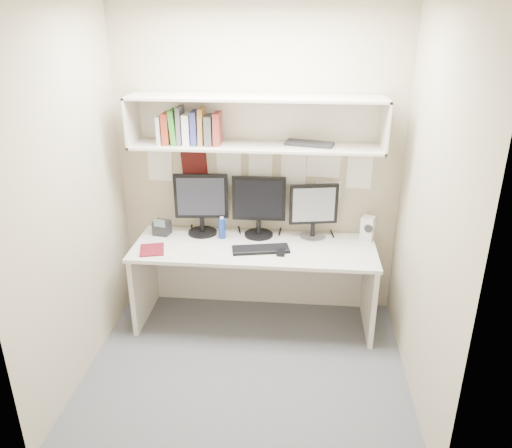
# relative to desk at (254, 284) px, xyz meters

# --- Properties ---
(floor) EXTENTS (2.40, 2.00, 0.01)m
(floor) POSITION_rel_desk_xyz_m (0.00, -0.65, -0.37)
(floor) COLOR #4B4B50
(floor) RESTS_ON ground
(wall_back) EXTENTS (2.40, 0.02, 2.60)m
(wall_back) POSITION_rel_desk_xyz_m (0.00, 0.35, 0.93)
(wall_back) COLOR tan
(wall_back) RESTS_ON ground
(wall_front) EXTENTS (2.40, 0.02, 2.60)m
(wall_front) POSITION_rel_desk_xyz_m (0.00, -1.65, 0.93)
(wall_front) COLOR tan
(wall_front) RESTS_ON ground
(wall_left) EXTENTS (0.02, 2.00, 2.60)m
(wall_left) POSITION_rel_desk_xyz_m (-1.20, -0.65, 0.93)
(wall_left) COLOR tan
(wall_left) RESTS_ON ground
(wall_right) EXTENTS (0.02, 2.00, 2.60)m
(wall_right) POSITION_rel_desk_xyz_m (1.20, -0.65, 0.93)
(wall_right) COLOR tan
(wall_right) RESTS_ON ground
(desk) EXTENTS (2.00, 0.70, 0.73)m
(desk) POSITION_rel_desk_xyz_m (0.00, 0.00, 0.00)
(desk) COLOR beige
(desk) RESTS_ON floor
(overhead_hutch) EXTENTS (2.00, 0.38, 0.40)m
(overhead_hutch) POSITION_rel_desk_xyz_m (0.00, 0.21, 1.35)
(overhead_hutch) COLOR beige
(overhead_hutch) RESTS_ON wall_back
(pinned_papers) EXTENTS (1.92, 0.01, 0.48)m
(pinned_papers) POSITION_rel_desk_xyz_m (0.00, 0.34, 0.88)
(pinned_papers) COLOR white
(pinned_papers) RESTS_ON wall_back
(monitor_left) EXTENTS (0.46, 0.25, 0.54)m
(monitor_left) POSITION_rel_desk_xyz_m (-0.48, 0.22, 0.65)
(monitor_left) COLOR black
(monitor_left) RESTS_ON desk
(monitor_center) EXTENTS (0.45, 0.25, 0.53)m
(monitor_center) POSITION_rel_desk_xyz_m (0.02, 0.22, 0.65)
(monitor_center) COLOR black
(monitor_center) RESTS_ON desk
(monitor_right) EXTENTS (0.41, 0.22, 0.47)m
(monitor_right) POSITION_rel_desk_xyz_m (0.48, 0.22, 0.62)
(monitor_right) COLOR #A5A5AA
(monitor_right) RESTS_ON desk
(keyboard) EXTENTS (0.48, 0.25, 0.02)m
(keyboard) POSITION_rel_desk_xyz_m (0.06, -0.09, 0.37)
(keyboard) COLOR black
(keyboard) RESTS_ON desk
(mouse) EXTENTS (0.07, 0.11, 0.03)m
(mouse) POSITION_rel_desk_xyz_m (0.23, -0.14, 0.38)
(mouse) COLOR black
(mouse) RESTS_ON desk
(speaker) EXTENTS (0.13, 0.14, 0.21)m
(speaker) POSITION_rel_desk_xyz_m (0.94, 0.21, 0.47)
(speaker) COLOR silver
(speaker) RESTS_ON desk
(blue_bottle) EXTENTS (0.06, 0.06, 0.19)m
(blue_bottle) POSITION_rel_desk_xyz_m (-0.29, 0.13, 0.46)
(blue_bottle) COLOR navy
(blue_bottle) RESTS_ON desk
(maroon_notebook) EXTENTS (0.24, 0.27, 0.01)m
(maroon_notebook) POSITION_rel_desk_xyz_m (-0.82, -0.17, 0.37)
(maroon_notebook) COLOR #5D1019
(maroon_notebook) RESTS_ON desk
(desk_phone) EXTENTS (0.15, 0.14, 0.16)m
(desk_phone) POSITION_rel_desk_xyz_m (-0.82, 0.16, 0.43)
(desk_phone) COLOR black
(desk_phone) RESTS_ON desk
(book_stack) EXTENTS (0.50, 0.18, 0.30)m
(book_stack) POSITION_rel_desk_xyz_m (-0.53, 0.15, 1.30)
(book_stack) COLOR beige
(book_stack) RESTS_ON overhead_hutch
(hutch_tray) EXTENTS (0.40, 0.23, 0.03)m
(hutch_tray) POSITION_rel_desk_xyz_m (0.42, 0.19, 1.19)
(hutch_tray) COLOR black
(hutch_tray) RESTS_ON overhead_hutch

